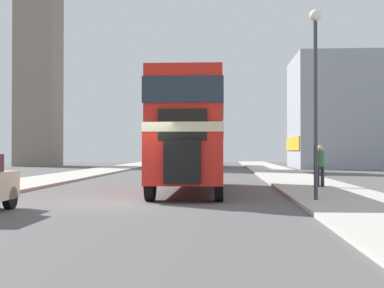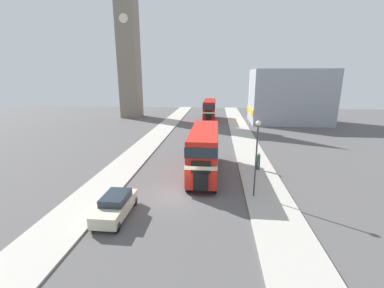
{
  "view_description": "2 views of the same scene",
  "coord_description": "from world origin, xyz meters",
  "views": [
    {
      "loc": [
        2.8,
        -16.17,
        1.62
      ],
      "look_at": [
        1.55,
        5.08,
        1.89
      ],
      "focal_mm": 50.0,
      "sensor_mm": 36.0,
      "label": 1
    },
    {
      "loc": [
        2.65,
        -18.09,
        9.0
      ],
      "look_at": [
        0.0,
        9.15,
        1.84
      ],
      "focal_mm": 24.0,
      "sensor_mm": 36.0,
      "label": 2
    }
  ],
  "objects": [
    {
      "name": "pedestrian_walking",
      "position": [
        6.83,
        6.38,
        1.1
      ],
      "size": [
        0.35,
        0.35,
        1.74
      ],
      "color": "#282833",
      "rests_on": "sidewalk_right"
    },
    {
      "name": "sidewalk_right",
      "position": [
        6.75,
        0.0,
        0.06
      ],
      "size": [
        3.5,
        120.0,
        0.12
      ],
      "color": "#B7B2A8",
      "rests_on": "ground_plane"
    },
    {
      "name": "shop_building_block",
      "position": [
        16.94,
        35.17,
        5.23
      ],
      "size": [
        15.1,
        9.63,
        10.47
      ],
      "color": "#999EA8",
      "rests_on": "ground_plane"
    },
    {
      "name": "bus_distant",
      "position": [
        1.08,
        36.58,
        2.55
      ],
      "size": [
        2.38,
        11.19,
        4.26
      ],
      "color": "#B2140F",
      "rests_on": "ground_plane"
    },
    {
      "name": "street_lamp",
      "position": [
        5.63,
        0.42,
        3.96
      ],
      "size": [
        0.36,
        0.36,
        5.86
      ],
      "color": "#38383D",
      "rests_on": "sidewalk_right"
    },
    {
      "name": "double_decker_bus",
      "position": [
        1.55,
        5.06,
        2.58
      ],
      "size": [
        2.52,
        10.3,
        4.33
      ],
      "color": "red",
      "rests_on": "ground_plane"
    },
    {
      "name": "church_tower",
      "position": [
        -16.98,
        39.93,
        16.99
      ],
      "size": [
        4.39,
        4.39,
        33.37
      ],
      "color": "gray",
      "rests_on": "ground_plane"
    },
    {
      "name": "ground_plane",
      "position": [
        0.0,
        0.0,
        0.0
      ],
      "size": [
        120.0,
        120.0,
        0.0
      ],
      "primitive_type": "plane",
      "color": "#565454"
    }
  ]
}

